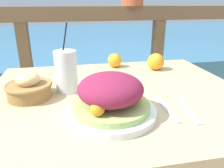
{
  "coord_description": "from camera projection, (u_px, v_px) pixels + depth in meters",
  "views": [
    {
      "loc": [
        -0.17,
        -0.74,
        1.04
      ],
      "look_at": [
        -0.04,
        -0.07,
        0.78
      ],
      "focal_mm": 35.0,
      "sensor_mm": 36.0,
      "label": 1
    }
  ],
  "objects": [
    {
      "name": "patio_table",
      "position": [
        118.0,
        116.0,
        0.86
      ],
      "size": [
        0.97,
        0.81,
        0.72
      ],
      "color": "tan",
      "rests_on": "ground_plane"
    },
    {
      "name": "fork",
      "position": [
        166.0,
        108.0,
        0.7
      ],
      "size": [
        0.02,
        0.18,
        0.0
      ],
      "color": "silver",
      "rests_on": "patio_table"
    },
    {
      "name": "railing_fence",
      "position": [
        95.0,
        50.0,
        1.49
      ],
      "size": [
        2.8,
        0.08,
        1.01
      ],
      "color": "brown",
      "rests_on": "ground_plane"
    },
    {
      "name": "sea_backdrop",
      "position": [
        79.0,
        49.0,
        3.97
      ],
      "size": [
        12.0,
        4.0,
        0.45
      ],
      "color": "teal",
      "rests_on": "ground_plane"
    },
    {
      "name": "bread_basket",
      "position": [
        29.0,
        88.0,
        0.77
      ],
      "size": [
        0.16,
        0.16,
        0.09
      ],
      "color": "olive",
      "rests_on": "patio_table"
    },
    {
      "name": "drink_glass",
      "position": [
        66.0,
        71.0,
        0.81
      ],
      "size": [
        0.08,
        0.08,
        0.25
      ],
      "color": "silver",
      "rests_on": "patio_table"
    },
    {
      "name": "salad_plate",
      "position": [
        111.0,
        98.0,
        0.64
      ],
      "size": [
        0.28,
        0.28,
        0.13
      ],
      "color": "white",
      "rests_on": "patio_table"
    },
    {
      "name": "orange_near_basket",
      "position": [
        115.0,
        60.0,
        1.13
      ],
      "size": [
        0.07,
        0.07,
        0.07
      ],
      "color": "orange",
      "rests_on": "patio_table"
    },
    {
      "name": "orange_near_glass",
      "position": [
        156.0,
        62.0,
        1.08
      ],
      "size": [
        0.08,
        0.08,
        0.08
      ],
      "color": "orange",
      "rests_on": "patio_table"
    },
    {
      "name": "knife",
      "position": [
        189.0,
        109.0,
        0.69
      ],
      "size": [
        0.05,
        0.18,
        0.0
      ],
      "color": "silver",
      "rests_on": "patio_table"
    }
  ]
}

